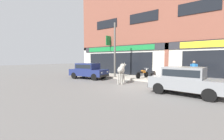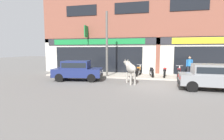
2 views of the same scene
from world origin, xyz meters
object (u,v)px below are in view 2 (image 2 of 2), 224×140
car_0 (212,76)px  car_1 (77,70)px  motorcycle_3 (179,72)px  motorcycle_0 (138,71)px  motorcycle_2 (165,72)px  pedestrian (189,64)px  motorcycle_1 (152,72)px  utility_pole (107,44)px  cow (130,69)px

car_0 → car_1: same height
motorcycle_3 → motorcycle_0: bearing=176.7°
car_0 → car_1: 8.76m
car_0 → motorcycle_2: bearing=122.0°
motorcycle_3 → pedestrian: 1.35m
motorcycle_0 → motorcycle_1: (1.08, -0.16, 0.00)m
car_0 → motorcycle_3: car_0 is taller
motorcycle_0 → pedestrian: bearing=8.9°
pedestrian → utility_pole: 6.89m
car_1 → pedestrian: size_ratio=2.37×
car_1 → motorcycle_1: car_1 is taller
car_1 → pedestrian: bearing=21.9°
cow → motorcycle_3: cow is taller
car_1 → utility_pole: (1.79, 1.79, 1.89)m
car_0 → pedestrian: (-0.37, 4.52, 0.30)m
motorcycle_0 → motorcycle_3: 3.17m
motorcycle_0 → car_0: bearing=-41.3°
cow → pedestrian: (4.32, 3.61, 0.11)m
car_1 → motorcycle_0: car_1 is taller
motorcycle_3 → utility_pole: bearing=-172.6°
cow → car_0: cow is taller
cow → motorcycle_2: size_ratio=1.10×
car_0 → motorcycle_2: car_0 is taller
motorcycle_0 → pedestrian: 4.14m
motorcycle_3 → motorcycle_1: bearing=179.4°
motorcycle_2 → motorcycle_3: same height
cow → pedestrian: pedestrian is taller
motorcycle_1 → motorcycle_2: size_ratio=1.00×
cow → motorcycle_1: bearing=64.4°
motorcycle_2 → motorcycle_3: size_ratio=1.01×
car_0 → pedestrian: pedestrian is taller
motorcycle_1 → utility_pole: (-3.55, -0.75, 2.19)m
utility_pole → car_0: bearing=-23.3°
motorcycle_1 → car_0: bearing=-48.1°
motorcycle_1 → pedestrian: size_ratio=1.13×
cow → motorcycle_1: 3.16m
car_1 → motorcycle_1: size_ratio=2.10×
motorcycle_0 → motorcycle_2: same height
motorcycle_0 → utility_pole: bearing=-159.7°
car_1 → motorcycle_1: (5.34, 2.55, -0.30)m
motorcycle_3 → utility_pole: (-5.64, -0.73, 2.19)m
car_1 → utility_pole: bearing=45.0°
car_1 → motorcycle_0: (4.26, 2.71, -0.30)m
cow → car_0: 4.78m
motorcycle_1 → utility_pole: bearing=-168.0°
motorcycle_0 → motorcycle_1: size_ratio=1.00×
motorcycle_2 → pedestrian: (1.95, 0.80, 0.60)m
car_1 → motorcycle_0: 5.06m
motorcycle_0 → motorcycle_3: size_ratio=1.00×
car_0 → motorcycle_3: 3.92m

